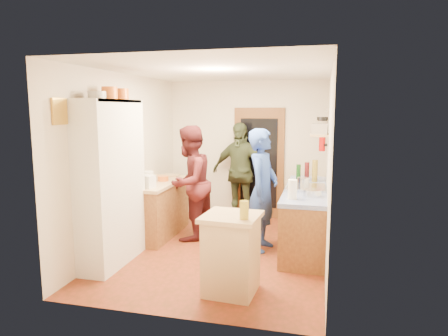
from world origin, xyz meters
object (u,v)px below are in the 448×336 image
at_px(right_counter_base, 305,219).
at_px(island_base, 231,256).
at_px(hutch_body, 111,183).
at_px(person_hob, 264,190).
at_px(person_left, 193,183).
at_px(person_back, 240,172).

xyz_separation_m(right_counter_base, island_base, (-0.75, -1.80, 0.01)).
xyz_separation_m(hutch_body, person_hob, (1.91, 0.97, -0.20)).
relative_size(person_hob, person_left, 0.99).
xyz_separation_m(island_base, person_left, (-1.03, 1.75, 0.48)).
bearing_deg(right_counter_base, person_hob, -150.48).
relative_size(person_hob, person_back, 0.98).
bearing_deg(person_back, island_base, -67.35).
height_order(right_counter_base, person_left, person_left).
bearing_deg(hutch_body, person_back, 62.70).
height_order(right_counter_base, person_back, person_back).
relative_size(island_base, person_back, 0.47).
xyz_separation_m(right_counter_base, person_hob, (-0.59, -0.33, 0.48)).
relative_size(island_base, person_hob, 0.48).
distance_m(hutch_body, person_hob, 2.15).
bearing_deg(right_counter_base, hutch_body, -152.53).
bearing_deg(right_counter_base, island_base, -112.56).
bearing_deg(person_back, person_left, -101.40).
bearing_deg(person_hob, person_back, 35.53).
height_order(hutch_body, person_left, hutch_body).
xyz_separation_m(island_base, person_hob, (0.16, 1.46, 0.47)).
bearing_deg(person_hob, person_left, 87.48).
distance_m(right_counter_base, person_left, 1.84).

